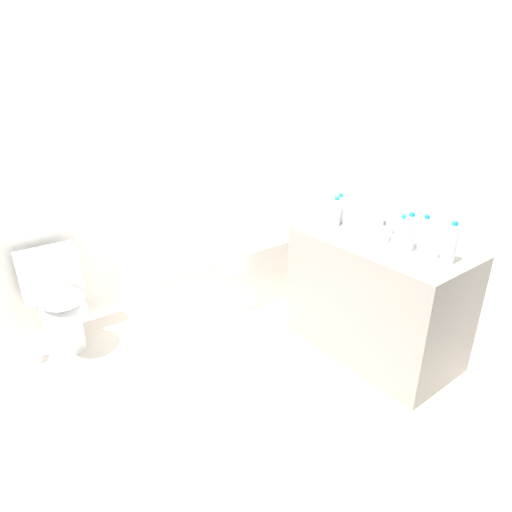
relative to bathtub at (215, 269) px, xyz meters
name	(u,v)px	position (x,y,z in m)	size (l,w,h in m)	color
ground_plane	(190,394)	(-0.79, -0.92, -0.27)	(4.13, 4.13, 0.00)	beige
wall_back_tiled	(87,159)	(-0.79, 0.40, 0.95)	(3.53, 0.10, 2.45)	white
wall_right_mirror	(378,161)	(0.82, -0.92, 0.95)	(0.10, 2.94, 2.45)	white
bathtub	(215,269)	(0.00, 0.00, 0.00)	(1.43, 0.71, 1.32)	silver
toilet	(58,300)	(-1.23, 0.07, 0.09)	(0.39, 0.54, 0.71)	white
vanity_counter	(376,297)	(0.46, -1.29, 0.14)	(0.61, 1.12, 0.82)	gray
sink_basin	(366,233)	(0.42, -1.18, 0.58)	(0.29, 0.29, 0.05)	white
sink_faucet	(384,226)	(0.60, -1.18, 0.59)	(0.12, 0.15, 0.09)	#9E9EA3
water_bottle_0	(403,231)	(0.50, -1.39, 0.64)	(0.07, 0.07, 0.19)	silver
water_bottle_1	(451,244)	(0.48, -1.72, 0.67)	(0.06, 0.06, 0.25)	silver
water_bottle_2	(336,212)	(0.44, -0.90, 0.65)	(0.06, 0.06, 0.20)	silver
water_bottle_3	(424,234)	(0.51, -1.53, 0.66)	(0.06, 0.06, 0.23)	silver
water_bottle_4	(340,209)	(0.51, -0.87, 0.65)	(0.06, 0.06, 0.21)	silver
water_bottle_5	(410,233)	(0.46, -1.47, 0.66)	(0.07, 0.07, 0.24)	silver
drinking_glass_0	(349,220)	(0.49, -0.97, 0.60)	(0.08, 0.08, 0.09)	white
drinking_glass_1	(433,250)	(0.48, -1.62, 0.59)	(0.07, 0.07, 0.08)	white
bath_mat	(240,331)	(-0.15, -0.56, -0.27)	(0.60, 0.34, 0.01)	white
toilet_paper_roll	(32,355)	(-1.47, 0.01, -0.22)	(0.11, 0.11, 0.11)	white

